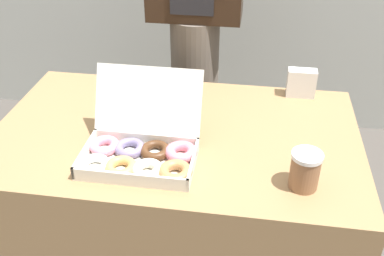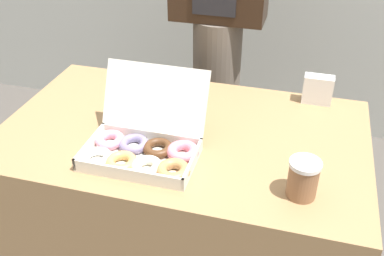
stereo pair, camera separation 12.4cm
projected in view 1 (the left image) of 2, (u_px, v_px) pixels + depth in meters
The scene contains 5 objects.
table at pixel (177, 212), 1.67m from camera, with size 1.20×0.73×0.72m.
donut_box at pixel (141, 151), 1.32m from camera, with size 0.37×0.31×0.23m.
coffee_cup at pixel (305, 170), 1.21m from camera, with size 0.08×0.08×0.11m.
napkin_holder at pixel (301, 83), 1.65m from camera, with size 0.10×0.05×0.10m.
person_customer at pixel (195, 11), 1.92m from camera, with size 0.40×0.22×1.65m.
Camera 1 is at (0.24, -1.20, 1.53)m, focal length 42.00 mm.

